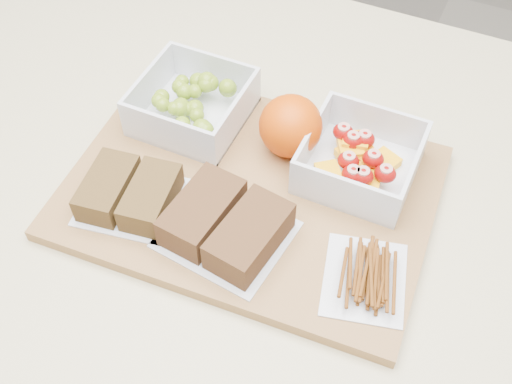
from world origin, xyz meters
TOP-DOWN VIEW (x-y plane):
  - counter at (0.00, 0.00)m, footprint 1.20×0.90m
  - cutting_board at (0.00, 0.03)m, footprint 0.44×0.32m
  - grape_container at (-0.11, 0.10)m, footprint 0.13×0.13m
  - fruit_container at (0.11, 0.10)m, footprint 0.13×0.13m
  - orange at (0.02, 0.11)m, footprint 0.08×0.08m
  - sandwich_bag_left at (-0.11, -0.05)m, footprint 0.13×0.12m
  - sandwich_bag_center at (0.01, -0.04)m, footprint 0.14×0.13m
  - pretzel_bag at (0.17, -0.04)m, footprint 0.11×0.12m

SIDE VIEW (x-z plane):
  - counter at x=0.00m, z-range 0.00..0.90m
  - cutting_board at x=0.00m, z-range 0.90..0.92m
  - pretzel_bag at x=0.17m, z-range 0.92..0.94m
  - sandwich_bag_left at x=-0.11m, z-range 0.92..0.95m
  - sandwich_bag_center at x=0.01m, z-range 0.92..0.96m
  - fruit_container at x=0.11m, z-range 0.91..0.96m
  - grape_container at x=-0.11m, z-range 0.91..0.97m
  - orange at x=0.02m, z-range 0.92..0.99m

